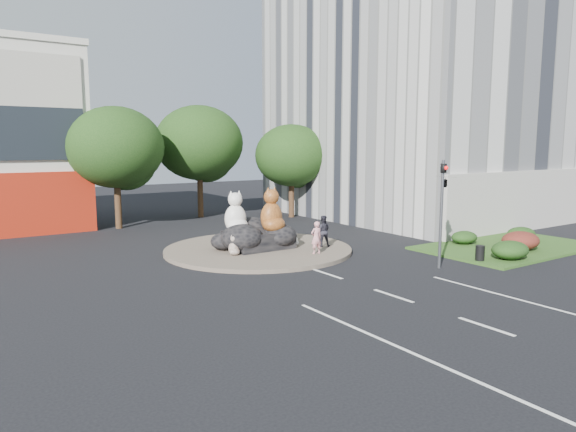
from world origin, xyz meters
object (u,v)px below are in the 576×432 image
cat_tabby (271,209)px  pedestrian_dark (323,231)px  litter_bin (480,253)px  cat_white (235,211)px  pedestrian_pink (316,238)px  kitten_white (295,238)px  kitten_calico (234,245)px

cat_tabby → pedestrian_dark: cat_tabby is taller
pedestrian_dark → litter_bin: pedestrian_dark is taller
cat_white → pedestrian_pink: (2.81, -3.36, -1.18)m
kitten_white → litter_bin: 9.58m
cat_tabby → pedestrian_pink: bearing=-77.6°
cat_white → pedestrian_dark: 4.86m
kitten_white → pedestrian_dark: bearing=-61.8°
kitten_white → pedestrian_pink: pedestrian_pink is taller
kitten_white → litter_bin: kitten_white is taller
cat_white → litter_bin: size_ratio=3.01×
kitten_white → pedestrian_pink: size_ratio=0.47×
cat_white → cat_tabby: 1.91m
pedestrian_pink → litter_bin: (5.85, -5.41, -0.54)m
pedestrian_pink → pedestrian_dark: size_ratio=0.97×
cat_tabby → kitten_white: (1.50, 0.01, -1.70)m
cat_white → kitten_calico: 2.15m
cat_tabby → litter_bin: bearing=-61.2°
kitten_calico → cat_tabby: bearing=22.4°
cat_white → pedestrian_pink: cat_white is taller
cat_tabby → kitten_calico: bearing=175.8°
cat_white → cat_tabby: size_ratio=0.93×
cat_tabby → kitten_white: cat_tabby is taller
cat_tabby → pedestrian_pink: size_ratio=1.45×
cat_white → pedestrian_pink: 4.53m
kitten_calico → pedestrian_pink: 4.17m
pedestrian_pink → litter_bin: 7.98m
kitten_calico → kitten_white: bearing=19.2°
pedestrian_dark → litter_bin: (4.41, -6.71, -0.56)m
pedestrian_dark → litter_bin: size_ratio=2.31×
kitten_calico → litter_bin: 12.05m
pedestrian_pink → pedestrian_dark: (1.43, 1.30, 0.02)m
cat_tabby → kitten_white: size_ratio=3.05×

